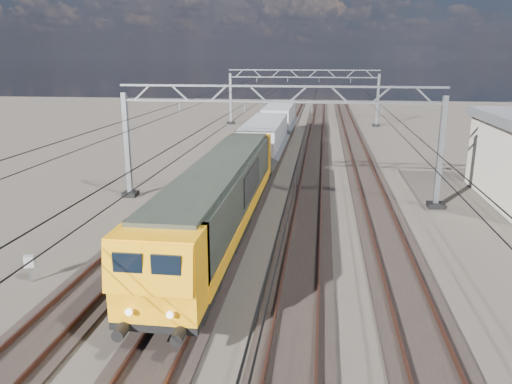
# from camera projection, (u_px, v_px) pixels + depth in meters

# --- Properties ---
(ground) EXTENTS (160.00, 160.00, 0.00)m
(ground) POSITION_uv_depth(u_px,v_px,m) (270.00, 222.00, 27.20)
(ground) COLOR #2B2520
(ground) RESTS_ON ground
(track_outer_west) EXTENTS (2.60, 140.00, 0.30)m
(track_outer_west) POSITION_uv_depth(u_px,v_px,m) (164.00, 216.00, 27.95)
(track_outer_west) COLOR black
(track_outer_west) RESTS_ON ground
(track_loco) EXTENTS (2.60, 140.00, 0.30)m
(track_loco) POSITION_uv_depth(u_px,v_px,m) (234.00, 219.00, 27.44)
(track_loco) COLOR black
(track_loco) RESTS_ON ground
(track_inner_east) EXTENTS (2.60, 140.00, 0.30)m
(track_inner_east) POSITION_uv_depth(u_px,v_px,m) (307.00, 222.00, 26.93)
(track_inner_east) COLOR black
(track_inner_east) RESTS_ON ground
(track_outer_east) EXTENTS (2.60, 140.00, 0.30)m
(track_outer_east) POSITION_uv_depth(u_px,v_px,m) (383.00, 226.00, 26.41)
(track_outer_east) COLOR black
(track_outer_east) RESTS_ON ground
(catenary_gantry_mid) EXTENTS (19.90, 0.90, 7.11)m
(catenary_gantry_mid) POSITION_uv_depth(u_px,v_px,m) (278.00, 139.00, 30.00)
(catenary_gantry_mid) COLOR gray
(catenary_gantry_mid) RESTS_ON ground
(catenary_gantry_far) EXTENTS (19.90, 0.90, 7.11)m
(catenary_gantry_far) POSITION_uv_depth(u_px,v_px,m) (303.00, 95.00, 64.43)
(catenary_gantry_far) COLOR gray
(catenary_gantry_far) RESTS_ON ground
(overhead_wires) EXTENTS (12.03, 140.00, 0.53)m
(overhead_wires) POSITION_uv_depth(u_px,v_px,m) (283.00, 103.00, 33.34)
(overhead_wires) COLOR black
(overhead_wires) RESTS_ON ground
(locomotive) EXTENTS (2.76, 21.10, 3.62)m
(locomotive) POSITION_uv_depth(u_px,v_px,m) (221.00, 196.00, 23.62)
(locomotive) COLOR black
(locomotive) RESTS_ON ground
(hopper_wagon_lead) EXTENTS (3.38, 13.00, 3.25)m
(hopper_wagon_lead) POSITION_uv_depth(u_px,v_px,m) (264.00, 139.00, 40.57)
(hopper_wagon_lead) COLOR black
(hopper_wagon_lead) RESTS_ON ground
(hopper_wagon_mid) EXTENTS (3.38, 13.00, 3.25)m
(hopper_wagon_mid) POSITION_uv_depth(u_px,v_px,m) (280.00, 118.00, 54.15)
(hopper_wagon_mid) COLOR black
(hopper_wagon_mid) RESTS_ON ground
(trackside_cabinet) EXTENTS (0.46, 0.41, 1.13)m
(trackside_cabinet) POSITION_uv_depth(u_px,v_px,m) (29.00, 262.00, 19.76)
(trackside_cabinet) COLOR gray
(trackside_cabinet) RESTS_ON ground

